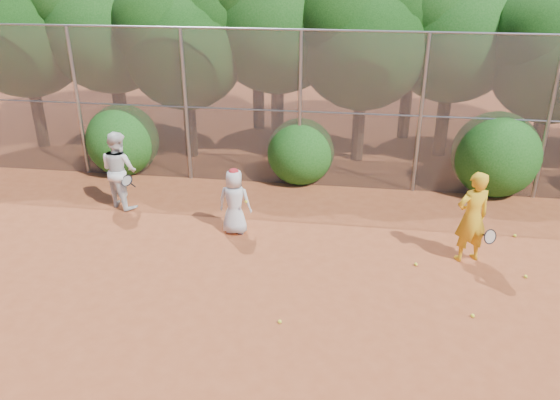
# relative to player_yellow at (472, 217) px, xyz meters

# --- Properties ---
(ground) EXTENTS (80.00, 80.00, 0.00)m
(ground) POSITION_rel_player_yellow_xyz_m (-2.80, -2.56, -0.95)
(ground) COLOR brown
(ground) RESTS_ON ground
(fence_back) EXTENTS (20.05, 0.09, 4.03)m
(fence_back) POSITION_rel_player_yellow_xyz_m (-2.92, 3.44, 1.10)
(fence_back) COLOR gray
(fence_back) RESTS_ON ground
(tree_0) EXTENTS (4.38, 3.81, 6.00)m
(tree_0) POSITION_rel_player_yellow_xyz_m (-12.24, 5.47, 2.98)
(tree_0) COLOR black
(tree_0) RESTS_ON ground
(tree_1) EXTENTS (4.64, 4.03, 6.35)m
(tree_1) POSITION_rel_player_yellow_xyz_m (-9.74, 5.98, 3.21)
(tree_1) COLOR black
(tree_1) RESTS_ON ground
(tree_2) EXTENTS (3.99, 3.47, 5.47)m
(tree_2) POSITION_rel_player_yellow_xyz_m (-7.25, 5.27, 2.63)
(tree_2) COLOR black
(tree_2) RESTS_ON ground
(tree_3) EXTENTS (4.89, 4.26, 6.70)m
(tree_3) POSITION_rel_player_yellow_xyz_m (-4.74, 6.28, 3.45)
(tree_3) COLOR black
(tree_3) RESTS_ON ground
(tree_4) EXTENTS (4.19, 3.64, 5.73)m
(tree_4) POSITION_rel_player_yellow_xyz_m (-2.25, 5.67, 2.81)
(tree_4) COLOR black
(tree_4) RESTS_ON ground
(tree_5) EXTENTS (4.51, 3.92, 6.17)m
(tree_5) POSITION_rel_player_yellow_xyz_m (0.26, 6.47, 3.10)
(tree_5) COLOR black
(tree_5) RESTS_ON ground
(tree_6) EXTENTS (3.86, 3.36, 5.29)m
(tree_6) POSITION_rel_player_yellow_xyz_m (2.75, 5.47, 2.52)
(tree_6) COLOR black
(tree_6) RESTS_ON ground
(tree_11) EXTENTS (4.64, 4.03, 6.35)m
(tree_11) POSITION_rel_player_yellow_xyz_m (-0.74, 8.08, 3.21)
(tree_11) COLOR black
(tree_11) RESTS_ON ground
(bush_0) EXTENTS (2.00, 2.00, 2.00)m
(bush_0) POSITION_rel_player_yellow_xyz_m (-8.80, 3.74, 0.05)
(bush_0) COLOR #154B12
(bush_0) RESTS_ON ground
(bush_1) EXTENTS (1.80, 1.80, 1.80)m
(bush_1) POSITION_rel_player_yellow_xyz_m (-3.80, 3.74, -0.05)
(bush_1) COLOR #154B12
(bush_1) RESTS_ON ground
(bush_2) EXTENTS (2.20, 2.20, 2.20)m
(bush_2) POSITION_rel_player_yellow_xyz_m (1.20, 3.74, 0.15)
(bush_2) COLOR #154B12
(bush_2) RESTS_ON ground
(player_yellow) EXTENTS (0.91, 0.68, 1.90)m
(player_yellow) POSITION_rel_player_yellow_xyz_m (0.00, 0.00, 0.00)
(player_yellow) COLOR gold
(player_yellow) RESTS_ON ground
(player_teen) EXTENTS (0.75, 0.52, 1.51)m
(player_teen) POSITION_rel_player_yellow_xyz_m (-4.88, 0.49, -0.20)
(player_teen) COLOR silver
(player_teen) RESTS_ON ground
(player_white) EXTENTS (1.15, 1.07, 1.89)m
(player_white) POSITION_rel_player_yellow_xyz_m (-7.92, 1.46, -0.01)
(player_white) COLOR silver
(player_white) RESTS_ON ground
(ball_0) EXTENTS (0.07, 0.07, 0.07)m
(ball_0) POSITION_rel_player_yellow_xyz_m (-1.02, -0.41, -0.92)
(ball_0) COLOR yellow
(ball_0) RESTS_ON ground
(ball_1) EXTENTS (0.07, 0.07, 0.07)m
(ball_1) POSITION_rel_player_yellow_xyz_m (1.03, -0.57, -0.92)
(ball_1) COLOR yellow
(ball_1) RESTS_ON ground
(ball_2) EXTENTS (0.07, 0.07, 0.07)m
(ball_2) POSITION_rel_player_yellow_xyz_m (-0.19, -1.99, -0.92)
(ball_2) COLOR yellow
(ball_2) RESTS_ON ground
(ball_4) EXTENTS (0.07, 0.07, 0.07)m
(ball_4) POSITION_rel_player_yellow_xyz_m (-3.43, -2.63, -0.92)
(ball_4) COLOR yellow
(ball_4) RESTS_ON ground
(ball_5) EXTENTS (0.07, 0.07, 0.07)m
(ball_5) POSITION_rel_player_yellow_xyz_m (1.23, 1.13, -0.92)
(ball_5) COLOR yellow
(ball_5) RESTS_ON ground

